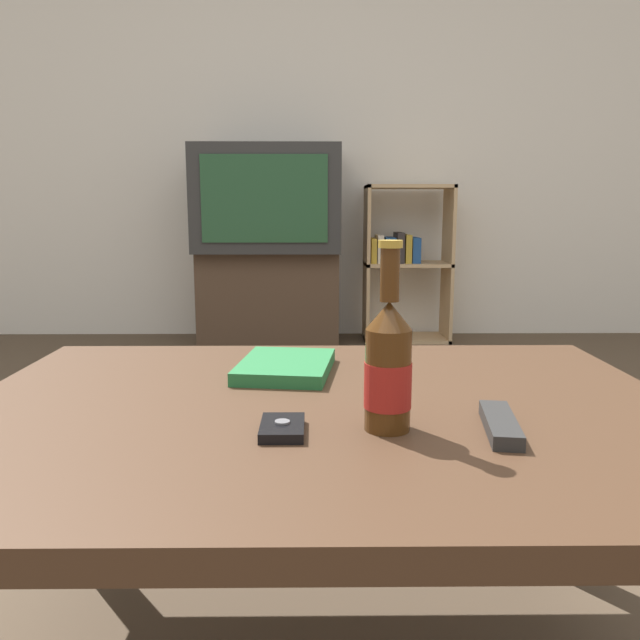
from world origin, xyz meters
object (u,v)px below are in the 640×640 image
object	(u,v)px
cell_phone	(282,428)
remote_control	(500,424)
television	(268,200)
bookshelf	(403,260)
beer_bottle	(388,366)
table_book	(286,366)
tv_stand	(270,297)

from	to	relation	value
cell_phone	remote_control	distance (m)	0.30
television	bookshelf	size ratio (longest dim) A/B	0.88
bookshelf	beer_bottle	world-z (taller)	bookshelf
cell_phone	television	bearing A→B (deg)	94.58
television	beer_bottle	distance (m)	2.88
cell_phone	bookshelf	bearing A→B (deg)	78.97
cell_phone	table_book	bearing A→B (deg)	91.89
tv_stand	cell_phone	world-z (taller)	tv_stand
table_book	remote_control	bearing A→B (deg)	-38.03
bookshelf	table_book	bearing A→B (deg)	-102.74
tv_stand	bookshelf	world-z (taller)	bookshelf
beer_bottle	remote_control	size ratio (longest dim) A/B	1.64
tv_stand	cell_phone	xyz separation A→B (m)	(0.22, -2.86, 0.22)
television	cell_phone	world-z (taller)	television
beer_bottle	table_book	bearing A→B (deg)	116.78
remote_control	television	bearing A→B (deg)	108.54
tv_stand	television	xyz separation A→B (m)	(0.00, -0.00, 0.57)
bookshelf	cell_phone	xyz separation A→B (m)	(-0.58, -2.94, 0.01)
cell_phone	tv_stand	bearing A→B (deg)	94.58
remote_control	table_book	size ratio (longest dim) A/B	0.67
bookshelf	tv_stand	bearing A→B (deg)	-174.68
bookshelf	beer_bottle	distance (m)	2.96
bookshelf	table_book	distance (m)	2.69
television	cell_phone	xyz separation A→B (m)	(0.22, -2.86, -0.35)
cell_phone	table_book	size ratio (longest dim) A/B	0.38
table_book	cell_phone	bearing A→B (deg)	-80.75
tv_stand	beer_bottle	bearing A→B (deg)	-82.75
beer_bottle	remote_control	world-z (taller)	beer_bottle
beer_bottle	table_book	xyz separation A→B (m)	(-0.15, 0.30, -0.08)
tv_stand	table_book	bearing A→B (deg)	-85.29
tv_stand	table_book	distance (m)	2.57
tv_stand	remote_control	size ratio (longest dim) A/B	5.11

